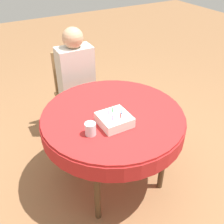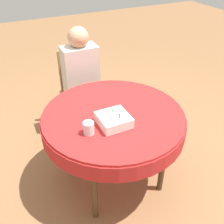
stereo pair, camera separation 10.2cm
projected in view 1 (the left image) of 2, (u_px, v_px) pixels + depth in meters
ground_plane at (113, 176)px, 2.54m from camera, size 12.00×12.00×0.00m
dining_table at (113, 122)px, 2.17m from camera, size 1.18×1.18×0.74m
chair at (75, 89)px, 2.96m from camera, size 0.43×0.43×0.92m
person at (76, 74)px, 2.76m from camera, size 0.37×0.31×1.21m
birthday_cake at (114, 120)px, 1.99m from camera, size 0.23×0.23×0.12m
drinking_glass at (90, 129)px, 1.88m from camera, size 0.08×0.08×0.10m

